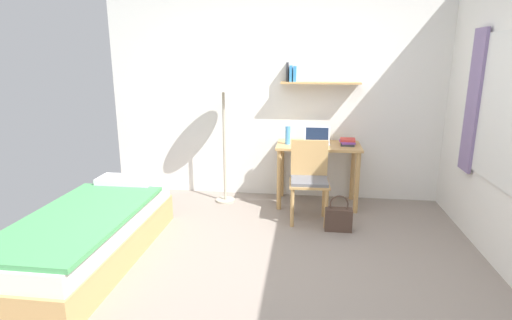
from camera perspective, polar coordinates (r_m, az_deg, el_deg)
ground_plane at (r=3.56m, az=0.79°, el=-15.55°), size 5.28×5.28×0.00m
wall_back at (r=5.12m, az=3.54°, el=9.11°), size 4.40×0.27×2.60m
bed at (r=3.92m, az=-22.65°, el=-9.84°), size 0.85×2.05×0.54m
desk at (r=4.90m, az=8.82°, el=0.52°), size 1.00×0.56×0.76m
desk_chair at (r=4.44m, az=7.59°, el=-2.43°), size 0.45×0.40×0.89m
standing_lamp at (r=4.83m, az=-4.71°, el=10.26°), size 0.42×0.42×1.61m
laptop at (r=4.92m, az=8.68°, el=2.96°), size 0.31×0.22×0.20m
water_bottle at (r=4.81m, az=4.56°, el=3.53°), size 0.06×0.06×0.22m
book_stack at (r=4.90m, az=12.91°, el=2.53°), size 0.19×0.24×0.07m
handbag at (r=4.33m, az=11.66°, el=-8.17°), size 0.28×0.12×0.39m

